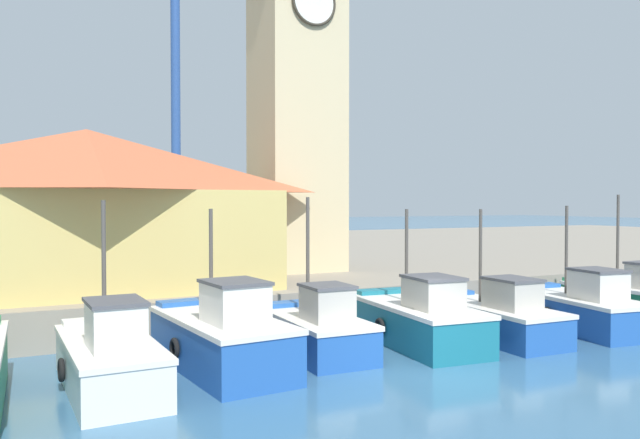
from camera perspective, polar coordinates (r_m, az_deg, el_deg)
name	(u,v)px	position (r m, az deg, el deg)	size (l,w,h in m)	color
ground_plane	(432,374)	(15.61, 10.24, -13.72)	(300.00, 300.00, 0.00)	#386689
quay_wharf	(174,260)	(39.45, -13.21, -3.63)	(120.00, 40.00, 1.19)	gray
fishing_boat_left_outer	(109,358)	(14.69, -18.70, -11.88)	(1.99, 4.82, 4.16)	silver
fishing_boat_left_inner	(222,337)	(15.76, -8.98, -10.57)	(2.52, 5.19, 3.95)	#2356A8
fishing_boat_mid_left	(316,329)	(17.14, -0.35, -10.00)	(2.03, 4.26, 4.26)	#2356A8
fishing_boat_center	(418,319)	(18.43, 8.94, -9.01)	(2.48, 5.19, 3.92)	#196B7F
fishing_boat_mid_right	(494,316)	(19.80, 15.64, -8.54)	(2.09, 4.93, 3.91)	#2356A8
fishing_boat_right_inner	(580,308)	(21.94, 22.67, -7.49)	(2.63, 5.03, 4.01)	#2356A8
fishing_boat_right_outer	(633,299)	(24.59, 26.68, -6.51)	(2.24, 4.60, 4.40)	#237A4C
clock_tower	(296,75)	(27.67, -2.18, 13.03)	(3.86, 3.86, 17.63)	beige
warehouse_left	(87,207)	(22.57, -20.51, 1.06)	(12.24, 7.12, 5.41)	tan
port_crane_near	(175,113)	(39.31, -13.12, 9.43)	(2.66, 7.68, 21.19)	navy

